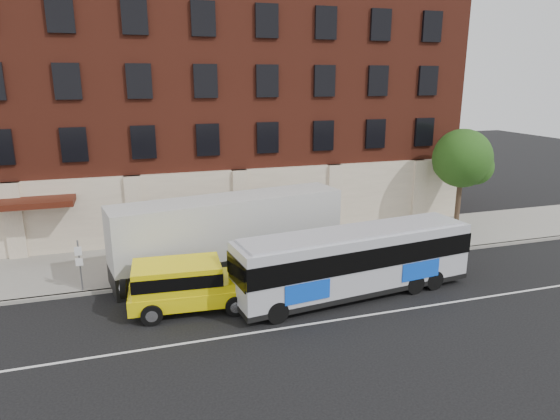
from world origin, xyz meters
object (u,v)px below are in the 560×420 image
object	(u,v)px
sign_pole	(80,263)
shipping_container	(230,235)
city_bus	(355,260)
street_tree	(463,161)
yellow_suv	(186,283)

from	to	relation	value
sign_pole	shipping_container	world-z (taller)	shipping_container
city_bus	sign_pole	bearing A→B (deg)	162.44
street_tree	shipping_container	distance (m)	15.63
city_bus	yellow_suv	distance (m)	7.31
yellow_suv	shipping_container	xyz separation A→B (m)	(2.61, 3.56, 0.69)
yellow_suv	shipping_container	distance (m)	4.47
shipping_container	yellow_suv	bearing A→B (deg)	-126.19
yellow_suv	street_tree	bearing A→B (deg)	19.34
shipping_container	street_tree	bearing A→B (deg)	10.02
street_tree	yellow_suv	xyz separation A→B (m)	(-17.79, -6.24, -3.22)
street_tree	sign_pole	bearing A→B (deg)	-171.39
street_tree	yellow_suv	world-z (taller)	street_tree
street_tree	city_bus	world-z (taller)	street_tree
sign_pole	yellow_suv	bearing A→B (deg)	-34.38
sign_pole	shipping_container	bearing A→B (deg)	5.44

